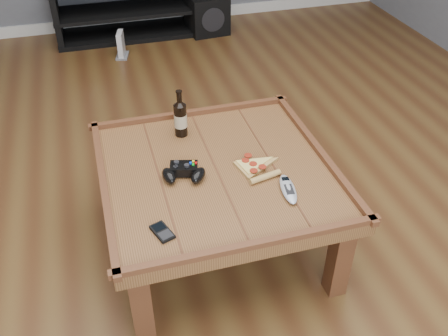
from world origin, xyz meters
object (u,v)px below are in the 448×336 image
object	(u,v)px
media_console	(135,8)
subwoofer	(207,14)
game_controller	(184,172)
game_console	(121,46)
smartphone	(162,232)
coffee_table	(217,180)
beer_bottle	(180,118)
pizza_slice	(255,167)
remote_control	(288,189)

from	to	relation	value
media_console	subwoofer	world-z (taller)	media_console
game_controller	game_console	bearing A→B (deg)	105.62
smartphone	game_console	world-z (taller)	smartphone
coffee_table	game_console	bearing A→B (deg)	94.68
subwoofer	game_console	world-z (taller)	subwoofer
beer_bottle	game_console	bearing A→B (deg)	92.89
game_controller	beer_bottle	bearing A→B (deg)	94.33
beer_bottle	pizza_slice	world-z (taller)	beer_bottle
media_console	smartphone	size ratio (longest dim) A/B	11.93
game_console	remote_control	bearing A→B (deg)	-66.66
media_console	game_console	distance (m)	0.50
remote_control	pizza_slice	bearing A→B (deg)	122.56
media_console	pizza_slice	world-z (taller)	media_console
media_console	pizza_slice	xyz separation A→B (m)	(0.16, -2.79, 0.21)
game_console	smartphone	bearing A→B (deg)	-78.77
media_console	game_console	bearing A→B (deg)	-113.02
media_console	remote_control	distance (m)	2.99
smartphone	remote_control	size ratio (longest dim) A/B	0.59
coffee_table	remote_control	xyz separation A→B (m)	(0.24, -0.23, 0.07)
coffee_table	pizza_slice	distance (m)	0.18
media_console	subwoofer	bearing A→B (deg)	-9.99
beer_bottle	game_controller	size ratio (longest dim) A/B	1.16
coffee_table	game_console	xyz separation A→B (m)	(-0.19, 2.31, -0.29)
coffee_table	remote_control	distance (m)	0.34
remote_control	beer_bottle	bearing A→B (deg)	130.02
remote_control	game_console	distance (m)	2.59
pizza_slice	subwoofer	xyz separation A→B (m)	(0.47, 2.68, -0.29)
coffee_table	game_console	world-z (taller)	coffee_table
pizza_slice	subwoofer	world-z (taller)	pizza_slice
subwoofer	game_controller	bearing A→B (deg)	-111.37
remote_control	game_console	xyz separation A→B (m)	(-0.43, 2.53, -0.37)
smartphone	beer_bottle	bearing A→B (deg)	52.51
game_controller	pizza_slice	xyz separation A→B (m)	(0.31, -0.03, -0.02)
game_controller	remote_control	xyz separation A→B (m)	(0.39, -0.21, -0.01)
media_console	game_controller	xyz separation A→B (m)	(-0.15, -2.76, 0.23)
media_console	remote_control	xyz separation A→B (m)	(0.24, -2.98, 0.22)
beer_bottle	subwoofer	bearing A→B (deg)	72.76
coffee_table	game_controller	bearing A→B (deg)	-175.15
media_console	smartphone	distance (m)	3.09
subwoofer	beer_bottle	bearing A→B (deg)	-112.22
coffee_table	pizza_slice	size ratio (longest dim) A/B	3.53
remote_control	game_console	bearing A→B (deg)	108.29
coffee_table	remote_control	bearing A→B (deg)	-42.73
coffee_table	game_controller	xyz separation A→B (m)	(-0.15, -0.01, 0.09)
pizza_slice	remote_control	xyz separation A→B (m)	(0.08, -0.18, 0.00)
coffee_table	beer_bottle	world-z (taller)	beer_bottle
pizza_slice	remote_control	bearing A→B (deg)	-78.72
smartphone	remote_control	xyz separation A→B (m)	(0.54, 0.10, 0.01)
beer_bottle	subwoofer	size ratio (longest dim) A/B	0.65
game_controller	subwoofer	world-z (taller)	game_controller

